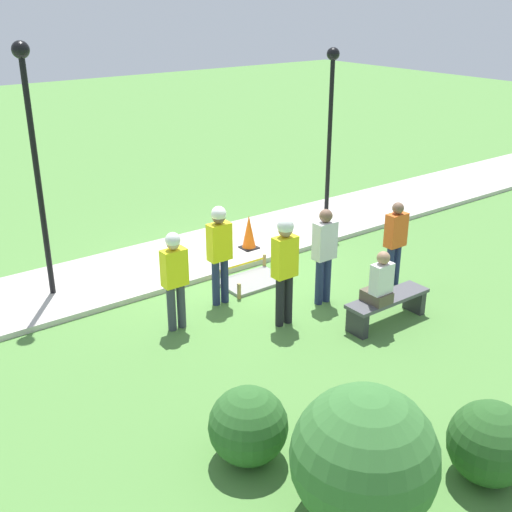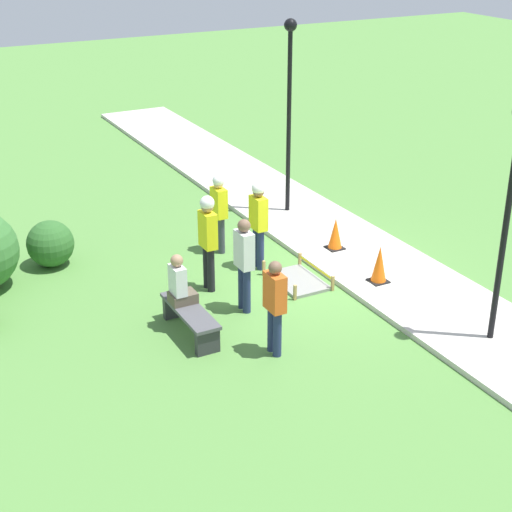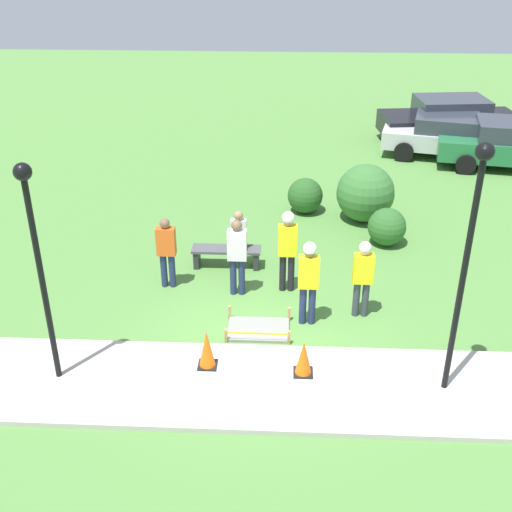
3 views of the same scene
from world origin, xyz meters
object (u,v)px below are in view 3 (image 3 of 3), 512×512
at_px(worker_assistant, 309,276).
at_px(worker_trainee, 363,273).
at_px(traffic_cone_far_patch, 304,358).
at_px(worker_supervisor, 288,244).
at_px(lamppost_near, 469,240).
at_px(bystander_in_gray_shirt, 237,253).
at_px(park_bench, 226,254).
at_px(traffic_cone_near_patch, 207,349).
at_px(parked_car_black, 449,120).
at_px(person_seated_on_bench, 239,234).
at_px(parked_car_silver, 446,135).
at_px(lamppost_far, 36,245).
at_px(bystander_in_orange_shirt, 167,249).

distance_m(worker_assistant, worker_trainee, 1.13).
distance_m(traffic_cone_far_patch, worker_supervisor, 3.08).
bearing_deg(lamppost_near, bystander_in_gray_shirt, 141.01).
distance_m(park_bench, worker_supervisor, 1.88).
relative_size(traffic_cone_near_patch, worker_supervisor, 0.39).
xyz_separation_m(worker_supervisor, lamppost_near, (2.70, -3.24, 1.76)).
bearing_deg(parked_car_black, lamppost_near, -108.67).
distance_m(person_seated_on_bench, parked_car_black, 11.64).
xyz_separation_m(worker_assistant, parked_car_silver, (4.83, 10.40, -0.35)).
bearing_deg(worker_assistant, lamppost_near, -40.86).
bearing_deg(park_bench, lamppost_near, -45.92).
bearing_deg(parked_car_silver, parked_car_black, 86.54).
bearing_deg(traffic_cone_far_patch, park_bench, 113.14).
height_order(park_bench, parked_car_silver, parked_car_silver).
relative_size(traffic_cone_near_patch, lamppost_far, 0.19).
xyz_separation_m(traffic_cone_far_patch, worker_assistant, (0.10, 1.73, 0.64)).
height_order(traffic_cone_far_patch, worker_supervisor, worker_supervisor).
distance_m(park_bench, worker_trainee, 3.51).
relative_size(traffic_cone_far_patch, park_bench, 0.42).
bearing_deg(lamppost_far, person_seated_on_bench, 56.66).
bearing_deg(traffic_cone_far_patch, worker_trainee, 60.30).
relative_size(person_seated_on_bench, parked_car_black, 0.18).
height_order(bystander_in_gray_shirt, lamppost_far, lamppost_far).
relative_size(park_bench, bystander_in_gray_shirt, 0.91).
xyz_separation_m(worker_supervisor, worker_assistant, (0.41, -1.26, -0.05)).
height_order(bystander_in_gray_shirt, parked_car_silver, bystander_in_gray_shirt).
xyz_separation_m(traffic_cone_far_patch, bystander_in_gray_shirt, (-1.35, 2.78, 0.55)).
bearing_deg(bystander_in_orange_shirt, worker_assistant, -23.47).
relative_size(parked_car_silver, parked_car_black, 0.89).
bearing_deg(worker_trainee, lamppost_near, -62.37).
xyz_separation_m(park_bench, bystander_in_orange_shirt, (-1.18, -0.95, 0.58)).
xyz_separation_m(traffic_cone_near_patch, lamppost_near, (4.08, -0.37, 2.42)).
relative_size(traffic_cone_far_patch, bystander_in_orange_shirt, 0.41).
bearing_deg(bystander_in_orange_shirt, bystander_in_gray_shirt, -9.03).
xyz_separation_m(worker_supervisor, parked_car_black, (5.65, 10.52, -0.28)).
height_order(bystander_in_orange_shirt, lamppost_near, lamppost_near).
distance_m(worker_trainee, lamppost_far, 6.14).
distance_m(person_seated_on_bench, bystander_in_gray_shirt, 1.25).
relative_size(park_bench, lamppost_near, 0.37).
bearing_deg(worker_assistant, bystander_in_orange_shirt, 156.53).
bearing_deg(person_seated_on_bench, parked_car_silver, 51.94).
height_order(park_bench, worker_trainee, worker_trainee).
height_order(bystander_in_orange_shirt, parked_car_black, bystander_in_orange_shirt).
xyz_separation_m(park_bench, worker_supervisor, (1.39, -0.99, 0.79)).
bearing_deg(parked_car_black, park_bench, -133.00).
distance_m(park_bench, bystander_in_gray_shirt, 1.40).
xyz_separation_m(person_seated_on_bench, parked_car_silver, (6.35, 8.11, -0.10)).
height_order(traffic_cone_far_patch, worker_trainee, worker_trainee).
distance_m(worker_assistant, lamppost_far, 5.04).
height_order(worker_assistant, bystander_in_orange_shirt, worker_assistant).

